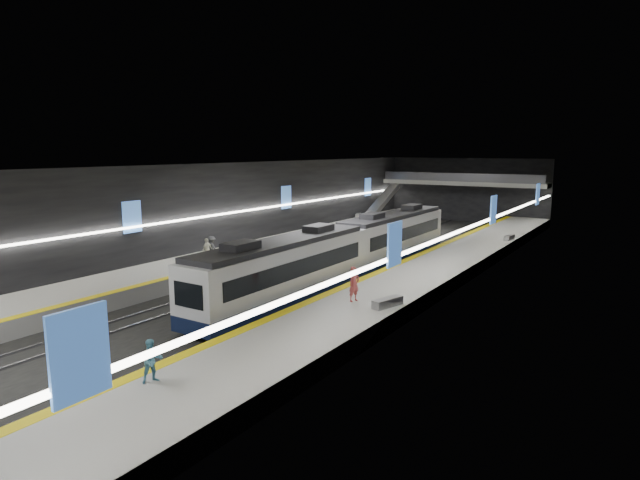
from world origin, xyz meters
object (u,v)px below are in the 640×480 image
Objects in this scene: bench_left_far at (358,216)px; passenger_right_b at (152,361)px; escalator at (382,201)px; bench_right_near at (388,302)px; passenger_left_b at (212,248)px; bench_right_far at (509,238)px; passenger_right_a at (354,284)px; passenger_left_a at (207,250)px; train at (347,249)px.

passenger_right_b reaches higher than bench_left_far.
escalator is 3.38m from bench_left_far.
escalator is 5.10× the size of passenger_right_b.
bench_right_near is 16.72m from passenger_left_b.
escalator is 4.67× the size of bench_right_far.
passenger_left_b is (-14.29, 3.97, -0.07)m from passenger_right_a.
passenger_right_b is 20.66m from passenger_left_a.
passenger_left_a is (-14.09, 3.30, -0.09)m from passenger_right_a.
bench_right_far is 1.00× the size of passenger_left_a.
passenger_right_a is 14.47m from passenger_left_a.
bench_left_far is at bearing 117.02° from train.
train is at bearing 147.08° from bench_right_near.
passenger_right_a is 1.21× the size of passenger_right_b.
passenger_left_a is at bearing -108.33° from bench_left_far.
bench_right_far is at bearing 67.89° from train.
passenger_left_a is at bearing -88.64° from escalator.
passenger_left_a is at bearing -176.05° from bench_right_near.
bench_right_far is (19.00, -6.31, -0.04)m from bench_left_far.
passenger_right_a reaches higher than passenger_right_b.
escalator is at bearing -89.16° from passenger_left_b.
train is 15.77× the size of passenger_right_a.
passenger_right_a reaches higher than passenger_left_a.
passenger_left_b is at bearing -89.00° from escalator.
bench_left_far is (-2.00, -2.16, -1.65)m from escalator.
escalator is 19.07m from bench_right_far.
bench_right_far is at bearing -128.41° from passenger_left_b.
bench_left_far is at bearing 178.49° from passenger_left_a.
bench_right_near is at bearing -86.34° from bench_right_far.
passenger_left_b is at bearing -170.63° from passenger_left_a.
escalator is 29.40m from passenger_left_b.
escalator is at bearing 132.03° from bench_right_near.
train reaches higher than passenger_right_b.
escalator is 3.91× the size of bench_left_far.
bench_left_far is 28.02m from passenger_left_a.
passenger_left_b reaches higher than passenger_left_a.
train is at bearing 108.02° from passenger_left_a.
passenger_right_a is (14.80, -33.34, -0.95)m from escalator.
bench_right_far is at bearing -42.25° from bench_left_far.
bench_right_near is 1.10× the size of passenger_left_b.
bench_right_near is at bearing 166.39° from passenger_left_b.
train is 14.67× the size of bench_left_far.
passenger_right_b is at bearing 128.34° from passenger_left_b.
passenger_left_b is (0.51, -29.38, -1.02)m from escalator.
escalator is at bearing 111.26° from train.
train is 18.62m from bench_right_far.
passenger_right_a is at bearing -85.56° from bench_left_far.
passenger_left_b is at bearing 63.17° from passenger_right_b.
escalator is 37.28m from bench_right_near.
train is at bearing -107.91° from bench_right_far.
bench_right_near is 1.23× the size of passenger_right_b.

